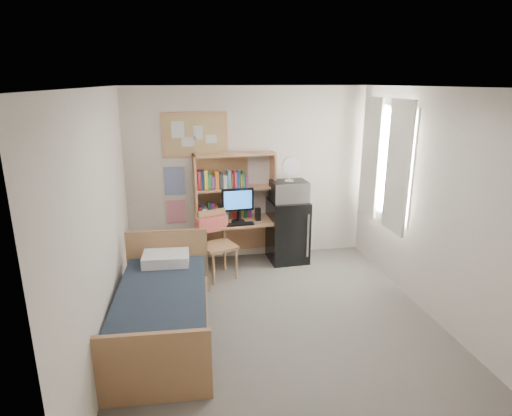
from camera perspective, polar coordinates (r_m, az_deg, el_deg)
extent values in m
cube|color=slate|center=(5.04, 3.09, -15.43)|extent=(3.60, 4.20, 0.02)
cube|color=silver|center=(4.27, 3.65, 15.79)|extent=(3.60, 4.20, 0.02)
cube|color=silver|center=(6.48, -1.04, 4.46)|extent=(3.60, 0.04, 2.60)
cube|color=silver|center=(2.66, 14.40, -14.59)|extent=(3.60, 0.04, 2.60)
cube|color=silver|center=(4.43, -19.92, -2.27)|extent=(0.04, 4.20, 2.60)
cube|color=silver|center=(5.20, 23.00, 0.10)|extent=(0.04, 4.20, 2.60)
cube|color=white|center=(6.12, 16.87, 5.90)|extent=(0.10, 1.40, 1.70)
cube|color=white|center=(5.76, 18.39, 5.14)|extent=(0.04, 0.55, 1.70)
cube|color=white|center=(6.46, 15.04, 6.58)|extent=(0.04, 0.55, 1.70)
cube|color=tan|center=(6.28, -8.19, 9.66)|extent=(0.94, 0.03, 0.64)
cube|color=#253E96|center=(6.39, -10.81, 3.55)|extent=(0.30, 0.01, 0.42)
cube|color=#CD2446|center=(6.51, -10.59, -0.48)|extent=(0.28, 0.01, 0.36)
cube|color=tan|center=(6.43, -2.49, -4.56)|extent=(1.12, 0.61, 0.68)
cube|color=#AC7D51|center=(5.95, -4.99, -5.01)|extent=(0.61, 0.61, 0.95)
cube|color=black|center=(6.53, 4.25, -3.01)|extent=(0.58, 0.58, 0.95)
cube|color=#19222E|center=(4.79, -12.37, -13.76)|extent=(1.08, 1.99, 0.53)
cube|color=tan|center=(6.33, -2.86, 2.94)|extent=(1.21, 0.38, 0.98)
cube|color=black|center=(6.19, -2.45, 0.33)|extent=(0.47, 0.07, 0.50)
cube|color=black|center=(6.13, -2.15, -2.16)|extent=(0.41, 0.15, 0.02)
cube|color=black|center=(6.19, -5.15, -1.28)|extent=(0.08, 0.08, 0.17)
cube|color=black|center=(6.30, 0.25, -0.85)|extent=(0.08, 0.08, 0.18)
cylinder|color=white|center=(6.12, -6.76, -1.29)|extent=(0.07, 0.07, 0.22)
cube|color=#D0594F|center=(6.03, -5.90, -2.10)|extent=(0.46, 0.28, 0.21)
cube|color=silver|center=(6.33, 4.42, 2.26)|extent=(0.53, 0.42, 0.30)
cylinder|color=white|center=(6.26, 4.48, 5.05)|extent=(0.27, 0.27, 0.33)
cube|color=white|center=(5.32, -11.93, -6.59)|extent=(0.57, 0.41, 0.13)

